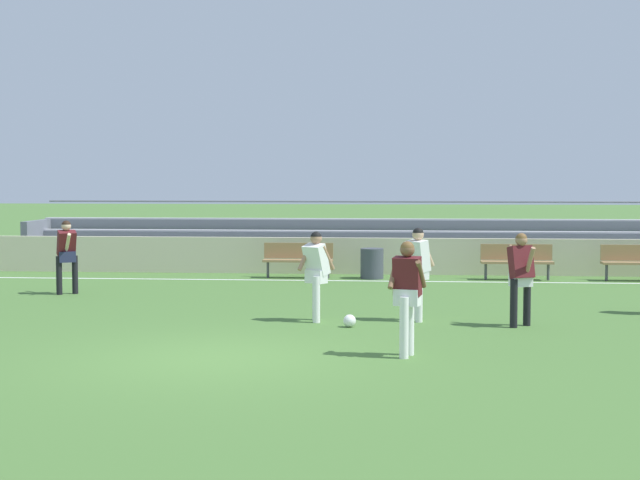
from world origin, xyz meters
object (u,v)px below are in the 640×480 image
player_white_challenging (418,266)px  player_dark_deep_cover (67,251)px  bench_near_bin (517,258)px  soccer_ball (350,321)px  trash_bin (372,264)px  bleacher_stand (406,240)px  player_dark_trailing_run (521,271)px  bench_centre_sideline (298,257)px  bench_far_right (638,259)px  player_dark_pressing_high (407,288)px  player_white_on_ball (316,268)px

player_white_challenging → player_dark_deep_cover: player_white_challenging is taller
bench_near_bin → player_dark_deep_cover: 11.02m
player_dark_deep_cover → soccer_ball: player_dark_deep_cover is taller
bench_near_bin → trash_bin: (-3.67, -0.03, -0.16)m
bleacher_stand → trash_bin: size_ratio=28.71×
player_white_challenging → player_dark_deep_cover: size_ratio=1.03×
trash_bin → player_dark_trailing_run: (2.78, -7.55, 0.58)m
player_dark_trailing_run → player_dark_deep_cover: (-9.44, 3.75, 0.01)m
bench_centre_sideline → soccer_ball: size_ratio=8.18×
player_dark_trailing_run → bleacher_stand: bearing=99.8°
bleacher_stand → bench_near_bin: bleacher_stand is taller
bench_centre_sideline → player_white_challenging: size_ratio=1.07×
bench_far_right → player_white_challenging: bearing=-128.5°
bench_near_bin → player_dark_pressing_high: 10.89m
player_white_on_ball → player_white_challenging: bearing=5.6°
bleacher_stand → player_white_challenging: (0.13, -10.49, 0.25)m
bench_near_bin → player_dark_deep_cover: player_dark_deep_cover is taller
bleacher_stand → bench_centre_sideline: 4.40m
bench_near_bin → trash_bin: 3.67m
bleacher_stand → player_dark_deep_cover: bleacher_stand is taller
player_white_challenging → soccer_ball: size_ratio=7.66×
player_dark_deep_cover → player_dark_pressing_high: 10.00m
bench_near_bin → player_dark_pressing_high: (-2.87, -10.50, 0.45)m
player_white_challenging → bleacher_stand: bearing=90.7°
bench_far_right → player_dark_deep_cover: bearing=-163.9°
bench_far_right → player_white_on_ball: size_ratio=1.11×
bleacher_stand → player_dark_trailing_run: bleacher_stand is taller
player_dark_pressing_high → bleacher_stand: bearing=89.6°
bench_far_right → player_dark_pressing_high: 12.03m
trash_bin → player_dark_trailing_run: player_dark_trailing_run is taller
player_white_on_ball → player_dark_pressing_high: bearing=-63.6°
bench_far_right → player_dark_trailing_run: player_dark_trailing_run is taller
bench_far_right → player_dark_pressing_high: player_dark_pressing_high is taller
player_dark_trailing_run → player_dark_pressing_high: player_dark_pressing_high is taller
soccer_ball → bleacher_stand: bearing=84.7°
bench_centre_sideline → player_white_challenging: bearing=-67.6°
bench_far_right → player_white_challenging: (-5.64, -7.10, 0.46)m
bench_centre_sideline → bench_far_right: (8.57, 0.00, 0.00)m
bleacher_stand → player_dark_trailing_run: (1.90, -10.98, 0.20)m
trash_bin → soccer_ball: size_ratio=3.53×
bench_centre_sideline → soccer_ball: bench_centre_sideline is taller
bench_far_right → player_dark_trailing_run: bearing=-117.1°
player_dark_trailing_run → player_dark_deep_cover: bearing=158.3°
bench_far_right → trash_bin: size_ratio=2.32×
bleacher_stand → player_dark_pressing_high: bleacher_stand is taller
bench_centre_sideline → player_dark_trailing_run: 8.93m
bench_near_bin → soccer_ball: bearing=-115.9°
player_white_challenging → bench_far_right: bearing=51.5°
player_dark_deep_cover → player_dark_trailing_run: bearing=-21.7°
player_dark_pressing_high → bench_centre_sideline: bearing=104.5°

